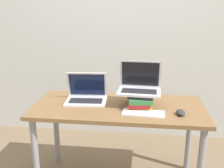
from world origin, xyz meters
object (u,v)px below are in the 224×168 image
at_px(wireless_keyboard, 143,113).
at_px(book_stack, 140,99).
at_px(laptop_left, 86,96).
at_px(mouse, 181,112).
at_px(laptop_on_books, 140,86).

bearing_deg(wireless_keyboard, book_stack, 100.89).
height_order(laptop_left, book_stack, laptop_left).
height_order(wireless_keyboard, mouse, mouse).
height_order(book_stack, mouse, book_stack).
xyz_separation_m(wireless_keyboard, mouse, (0.27, 0.02, 0.01)).
distance_m(book_stack, mouse, 0.34).
bearing_deg(wireless_keyboard, laptop_on_books, 100.72).
distance_m(book_stack, wireless_keyboard, 0.17).
distance_m(laptop_on_books, mouse, 0.38).
distance_m(laptop_left, wireless_keyboard, 0.53).
relative_size(book_stack, laptop_on_books, 0.80).
height_order(laptop_on_books, mouse, laptop_on_books).
distance_m(laptop_left, book_stack, 0.45).
xyz_separation_m(laptop_left, laptop_on_books, (0.44, -0.02, 0.11)).
bearing_deg(laptop_left, laptop_on_books, -2.98).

